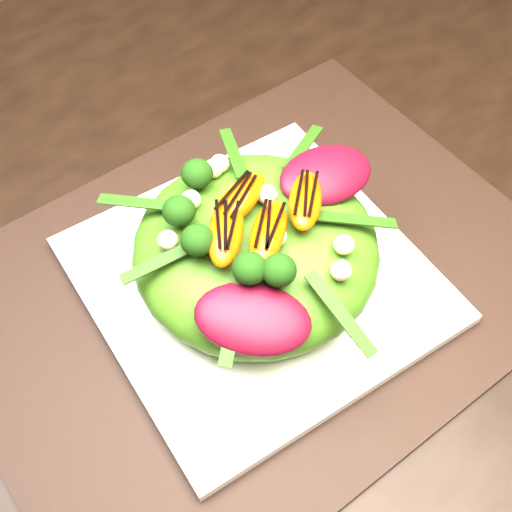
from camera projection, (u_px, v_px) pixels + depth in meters
floor at (261, 429)px, 1.35m from camera, size 4.00×4.00×0.01m
dining_table at (265, 181)px, 0.75m from camera, size 1.60×0.90×0.75m
placemat at (256, 284)px, 0.64m from camera, size 0.55×0.43×0.00m
plate_base at (256, 279)px, 0.64m from camera, size 0.32×0.32×0.01m
salad_bowl at (256, 271)px, 0.63m from camera, size 0.30×0.30×0.02m
lettuce_mound at (256, 249)px, 0.60m from camera, size 0.24×0.24×0.08m
radicchio_leaf at (326, 175)px, 0.60m from camera, size 0.10×0.07×0.02m
orange_segment at (216, 206)px, 0.57m from camera, size 0.07×0.04×0.02m
broccoli_floret at (177, 240)px, 0.54m from camera, size 0.05×0.05×0.04m
macadamia_nut at (312, 248)px, 0.55m from camera, size 0.02×0.02×0.02m
balsamic_drizzle at (215, 198)px, 0.56m from camera, size 0.04×0.01×0.00m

